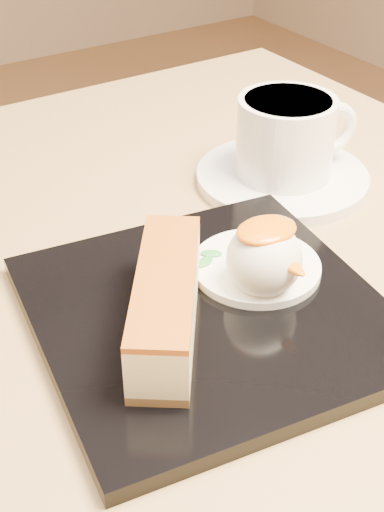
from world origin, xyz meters
TOP-DOWN VIEW (x-y plane):
  - table at (0.00, 0.00)m, footprint 0.80×0.80m
  - dessert_plate at (0.04, -0.02)m, footprint 0.25×0.25m
  - cheesecake at (0.00, -0.02)m, footprint 0.11×0.13m
  - cream_smear at (0.09, -0.00)m, footprint 0.09×0.09m
  - ice_cream_scoop at (0.08, -0.02)m, footprint 0.05×0.05m
  - mango_sauce at (0.08, -0.02)m, footprint 0.04×0.03m
  - mint_sprig at (0.06, 0.02)m, footprint 0.03×0.02m
  - saucer at (0.20, 0.11)m, footprint 0.15×0.15m
  - coffee_cup at (0.20, 0.10)m, footprint 0.11×0.08m

SIDE VIEW (x-z plane):
  - table at x=0.00m, z-range 0.20..0.92m
  - saucer at x=0.20m, z-range 0.72..0.73m
  - dessert_plate at x=0.04m, z-range 0.72..0.73m
  - cream_smear at x=0.09m, z-range 0.73..0.74m
  - mint_sprig at x=0.06m, z-range 0.74..0.74m
  - cheesecake at x=0.00m, z-range 0.73..0.77m
  - ice_cream_scoop at x=0.08m, z-range 0.73..0.78m
  - coffee_cup at x=0.20m, z-range 0.73..0.80m
  - mango_sauce at x=0.08m, z-range 0.77..0.78m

